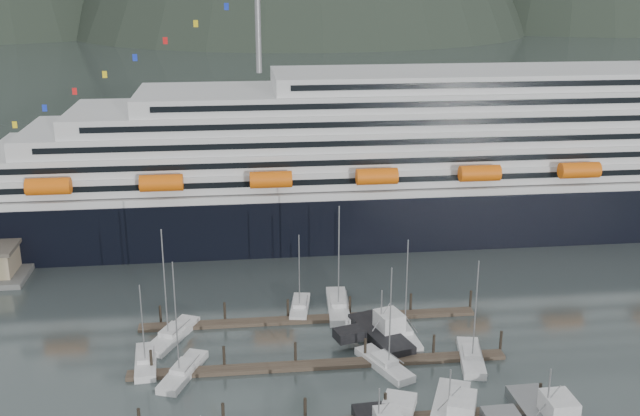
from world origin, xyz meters
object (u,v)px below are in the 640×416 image
(cruise_ship, at_px, (470,165))
(sailboat_b, at_px, (183,372))
(sailboat_h, at_px, (471,358))
(sailboat_g, at_px, (338,306))
(trawler_e, at_px, (380,333))
(sailboat_e, at_px, (172,336))
(sailboat_c, at_px, (384,365))
(sailboat_a, at_px, (146,362))
(trawler_c, at_px, (447,415))
(sailboat_d, at_px, (402,333))
(sailboat_f, at_px, (300,308))

(cruise_ship, distance_m, sailboat_b, 74.62)
(sailboat_h, bearing_deg, sailboat_g, 51.72)
(cruise_ship, height_order, trawler_e, cruise_ship)
(sailboat_g, bearing_deg, sailboat_e, 109.91)
(sailboat_b, xyz_separation_m, sailboat_g, (21.64, 16.56, 0.02))
(sailboat_e, bearing_deg, trawler_e, -72.44)
(cruise_ship, height_order, sailboat_c, cruise_ship)
(sailboat_g, bearing_deg, sailboat_b, 131.56)
(sailboat_a, height_order, sailboat_h, sailboat_h)
(trawler_c, bearing_deg, sailboat_e, 75.75)
(sailboat_c, height_order, sailboat_d, sailboat_d)
(sailboat_a, relative_size, sailboat_h, 0.81)
(sailboat_e, distance_m, trawler_c, 39.41)
(sailboat_b, distance_m, trawler_c, 32.61)
(sailboat_d, xyz_separation_m, sailboat_f, (-13.23, 9.69, -0.01))
(sailboat_f, bearing_deg, trawler_e, -127.34)
(cruise_ship, height_order, sailboat_d, cruise_ship)
(cruise_ship, relative_size, trawler_c, 14.33)
(sailboat_c, distance_m, sailboat_g, 17.98)
(cruise_ship, xyz_separation_m, sailboat_g, (-30.47, -35.58, -11.58))
(sailboat_g, xyz_separation_m, sailboat_h, (14.88, -17.26, -0.01))
(cruise_ship, height_order, sailboat_a, cruise_ship)
(cruise_ship, height_order, sailboat_b, cruise_ship)
(cruise_ship, height_order, sailboat_e, cruise_ship)
(sailboat_h, bearing_deg, sailboat_e, 85.60)
(sailboat_f, height_order, trawler_e, sailboat_f)
(sailboat_d, relative_size, sailboat_e, 0.89)
(sailboat_a, distance_m, sailboat_b, 5.71)
(sailboat_e, height_order, sailboat_f, sailboat_e)
(sailboat_f, bearing_deg, cruise_ship, -36.27)
(sailboat_e, relative_size, trawler_c, 1.14)
(cruise_ship, bearing_deg, sailboat_f, -135.64)
(sailboat_e, height_order, sailboat_h, sailboat_e)
(sailboat_f, distance_m, sailboat_h, 26.98)
(sailboat_e, distance_m, sailboat_f, 19.36)
(sailboat_c, bearing_deg, cruise_ship, -50.52)
(cruise_ship, xyz_separation_m, trawler_e, (-26.14, -45.79, -11.05))
(sailboat_a, distance_m, sailboat_c, 30.24)
(sailboat_f, distance_m, trawler_e, 14.48)
(sailboat_h, bearing_deg, sailboat_c, 102.89)
(sailboat_e, bearing_deg, sailboat_g, -49.47)
(cruise_ship, relative_size, sailboat_h, 14.25)
(sailboat_a, distance_m, sailboat_f, 25.07)
(sailboat_b, xyz_separation_m, sailboat_h, (36.51, -0.69, 0.00))
(sailboat_c, xyz_separation_m, sailboat_e, (-27.11, 10.96, 0.02))
(sailboat_b, xyz_separation_m, sailboat_e, (-2.00, 9.88, 0.01))
(sailboat_a, relative_size, sailboat_c, 0.83)
(sailboat_b, relative_size, sailboat_c, 1.10)
(cruise_ship, xyz_separation_m, trawler_c, (-22.49, -65.79, -11.11))
(sailboat_d, bearing_deg, trawler_c, 176.28)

